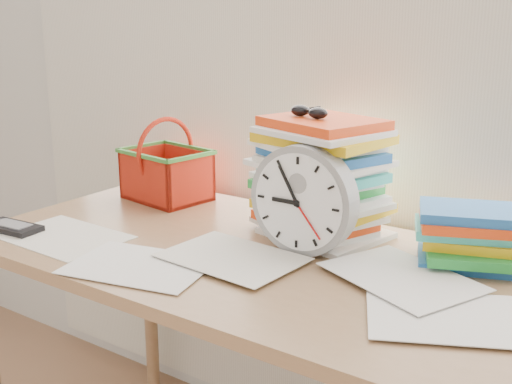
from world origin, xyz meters
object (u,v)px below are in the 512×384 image
Objects in this scene: book_stack at (470,237)px; desk at (258,282)px; basket at (166,160)px; paper_stack at (320,178)px; calculator at (12,228)px; clock at (304,200)px.

desk is at bearing -154.80° from book_stack.
book_stack reaches higher than desk.
basket is (-0.89, 0.02, 0.06)m from book_stack.
paper_stack reaches higher than book_stack.
book_stack is 1.61× the size of calculator.
basket is 0.47m from calculator.
calculator is (-0.66, -0.41, -0.14)m from paper_stack.
clock is at bearing -157.05° from book_stack.
clock is (0.09, 0.06, 0.20)m from desk.
paper_stack reaches higher than basket.
paper_stack is at bearing -178.62° from book_stack.
clock is 1.61× the size of calculator.
paper_stack is at bearing 74.03° from desk.
paper_stack is 1.29× the size of basket.
clock is 0.37m from book_stack.
basket reaches higher than book_stack.
paper_stack is at bearing 27.52° from calculator.
book_stack is at bearing 25.20° from desk.
desk is 0.48m from book_stack.
clock reaches higher than basket.
paper_stack is 1.22× the size of clock.
book_stack is at bearing 22.95° from clock.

